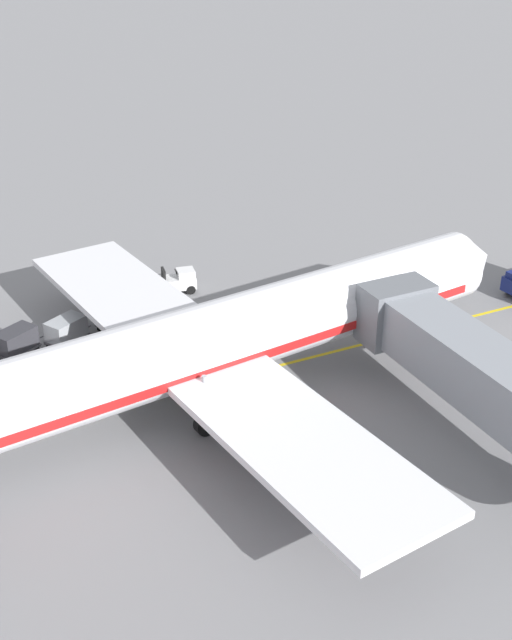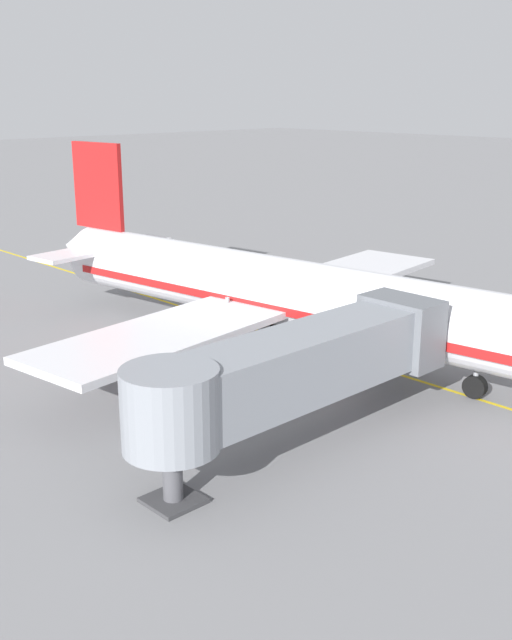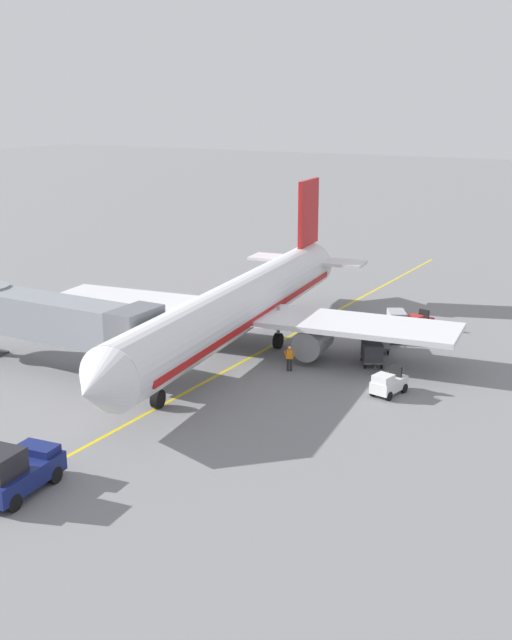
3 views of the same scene
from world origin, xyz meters
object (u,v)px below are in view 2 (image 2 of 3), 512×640
object	(u,v)px
baggage_tug_trailing	(264,276)
baggage_cart_second_in_train	(315,290)
parked_airliner	(279,293)
baggage_cart_front	(357,296)
baggage_cart_tail_end	(254,278)
baggage_cart_third_in_train	(286,283)
jet_bridge	(297,367)
baggage_tug_lead	(446,305)
ground_crew_wing_walker	(364,321)

from	to	relation	value
baggage_tug_trailing	baggage_cart_second_in_train	distance (m)	5.96
parked_airliner	baggage_cart_front	xyz separation A→B (m)	(-9.20, -1.90, -2.24)
baggage_cart_second_in_train	baggage_cart_tail_end	size ratio (longest dim) A/B	1.00
baggage_cart_tail_end	baggage_cart_third_in_train	bearing A→B (deg)	102.48
baggage_tug_trailing	parked_airliner	bearing A→B (deg)	49.13
jet_bridge	baggage_tug_trailing	distance (m)	26.96
jet_bridge	baggage_cart_third_in_train	distance (m)	23.98
parked_airliner	jet_bridge	xyz separation A→B (m)	(8.38, 9.26, 0.27)
jet_bridge	baggage_cart_tail_end	bearing A→B (deg)	-129.75
jet_bridge	baggage_cart_tail_end	world-z (taller)	jet_bridge
jet_bridge	baggage_cart_front	xyz separation A→B (m)	(-17.58, -11.17, -2.51)
baggage_cart_front	parked_airliner	bearing A→B (deg)	11.69
baggage_tug_lead	baggage_cart_second_in_train	distance (m)	8.64
parked_airliner	baggage_cart_third_in_train	xyz separation A→B (m)	(-8.43, -7.65, -2.24)
jet_bridge	ground_crew_wing_walker	distance (m)	15.47
baggage_cart_second_in_train	baggage_tug_trailing	bearing A→B (deg)	-98.63
jet_bridge	baggage_tug_lead	bearing A→B (deg)	-162.70
parked_airliner	baggage_cart_front	distance (m)	9.66
parked_airliner	baggage_tug_lead	size ratio (longest dim) A/B	13.94
baggage_tug_trailing	baggage_cart_tail_end	bearing A→B (deg)	20.86
parked_airliner	baggage_cart_second_in_train	world-z (taller)	parked_airliner
jet_bridge	baggage_cart_tail_end	size ratio (longest dim) A/B	5.41
baggage_cart_front	baggage_cart_tail_end	distance (m)	8.46
baggage_cart_second_in_train	baggage_cart_third_in_train	world-z (taller)	same
parked_airliner	baggage_cart_second_in_train	size ratio (longest dim) A/B	13.01
baggage_tug_trailing	baggage_cart_tail_end	world-z (taller)	baggage_tug_trailing
baggage_cart_front	baggage_cart_second_in_train	world-z (taller)	same
ground_crew_wing_walker	baggage_cart_front	bearing A→B (deg)	-137.01
baggage_cart_tail_end	jet_bridge	bearing A→B (deg)	50.25
baggage_cart_front	ground_crew_wing_walker	size ratio (longest dim) A/B	1.70
baggage_cart_front	jet_bridge	bearing A→B (deg)	32.42
baggage_cart_third_in_train	baggage_cart_tail_end	bearing A→B (deg)	-77.52
baggage_cart_front	baggage_cart_tail_end	world-z (taller)	same
parked_airliner	baggage_tug_trailing	size ratio (longest dim) A/B	13.79
baggage_cart_tail_end	ground_crew_wing_walker	bearing A→B (deg)	77.04
baggage_tug_trailing	ground_crew_wing_walker	distance (m)	13.53
parked_airliner	baggage_cart_second_in_train	distance (m)	10.08
baggage_cart_tail_end	parked_airliner	bearing A→B (deg)	52.55
jet_bridge	parked_airliner	bearing A→B (deg)	-132.13
parked_airliner	jet_bridge	size ratio (longest dim) A/B	2.40
baggage_tug_lead	baggage_cart_third_in_train	size ratio (longest dim) A/B	0.93
baggage_tug_trailing	baggage_cart_front	bearing A→B (deg)	88.86
jet_bridge	ground_crew_wing_walker	world-z (taller)	jet_bridge
baggage_tug_trailing	jet_bridge	bearing A→B (deg)	48.54
baggage_cart_third_in_train	baggage_tug_trailing	bearing A→B (deg)	-106.51
baggage_cart_third_in_train	ground_crew_wing_walker	world-z (taller)	ground_crew_wing_walker
parked_airliner	baggage_cart_third_in_train	bearing A→B (deg)	-137.79
jet_bridge	baggage_cart_second_in_train	world-z (taller)	jet_bridge
ground_crew_wing_walker	baggage_tug_lead	bearing A→B (deg)	172.86
baggage_cart_third_in_train	baggage_cart_tail_end	distance (m)	2.67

